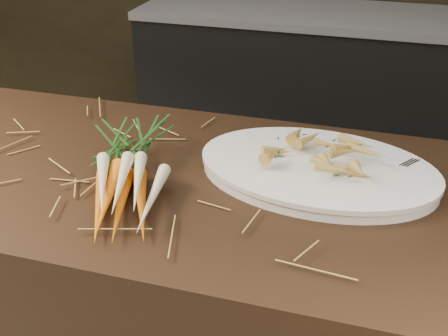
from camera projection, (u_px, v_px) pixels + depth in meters
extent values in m
cube|color=black|center=(96.00, 307.00, 1.50)|extent=(2.40, 0.70, 0.90)
cube|color=black|center=(313.00, 93.00, 3.03)|extent=(1.80, 0.60, 0.80)
cube|color=#99999E|center=(319.00, 14.00, 2.83)|extent=(1.82, 0.62, 0.04)
cone|color=#C14700|center=(100.00, 206.00, 1.09)|extent=(0.13, 0.24, 0.03)
cone|color=#C14700|center=(121.00, 205.00, 1.09)|extent=(0.11, 0.25, 0.03)
cone|color=#C14700|center=(141.00, 204.00, 1.09)|extent=(0.14, 0.24, 0.03)
cone|color=#C14700|center=(108.00, 196.00, 1.07)|extent=(0.10, 0.25, 0.03)
cone|color=#F6E7B5|center=(102.00, 183.00, 1.07)|extent=(0.13, 0.22, 0.04)
cone|color=#F6E7B5|center=(121.00, 183.00, 1.06)|extent=(0.10, 0.23, 0.04)
cone|color=#F6E7B5|center=(138.00, 182.00, 1.08)|extent=(0.11, 0.23, 0.04)
cone|color=#F6E7B5|center=(152.00, 199.00, 1.06)|extent=(0.07, 0.23, 0.03)
ellipsoid|color=#22591D|center=(129.00, 143.00, 1.26)|extent=(0.22, 0.25, 0.08)
cube|color=silver|center=(404.00, 186.00, 1.13)|extent=(0.12, 0.17, 0.00)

